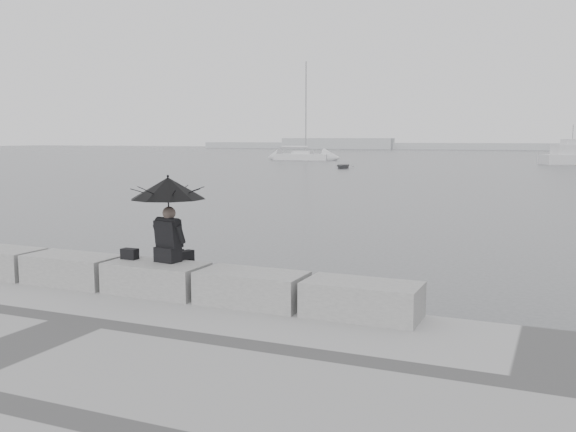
% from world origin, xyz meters
% --- Properties ---
extents(ground, '(360.00, 360.00, 0.00)m').
position_xyz_m(ground, '(0.00, 0.00, 0.00)').
color(ground, '#424547').
rests_on(ground, ground).
extents(stone_block_left, '(1.60, 0.80, 0.50)m').
position_xyz_m(stone_block_left, '(-1.70, -0.45, 0.75)').
color(stone_block_left, gray).
rests_on(stone_block_left, promenade).
extents(stone_block_centre, '(1.60, 0.80, 0.50)m').
position_xyz_m(stone_block_centre, '(0.00, -0.45, 0.75)').
color(stone_block_centre, gray).
rests_on(stone_block_centre, promenade).
extents(stone_block_right, '(1.60, 0.80, 0.50)m').
position_xyz_m(stone_block_right, '(1.70, -0.45, 0.75)').
color(stone_block_right, gray).
rests_on(stone_block_right, promenade).
extents(stone_block_far_right, '(1.60, 0.80, 0.50)m').
position_xyz_m(stone_block_far_right, '(3.40, -0.45, 0.75)').
color(stone_block_far_right, gray).
rests_on(stone_block_far_right, promenade).
extents(seated_person, '(1.20, 1.20, 1.39)m').
position_xyz_m(seated_person, '(0.12, -0.25, 2.01)').
color(seated_person, black).
rests_on(seated_person, stone_block_centre).
extents(bag, '(0.27, 0.15, 0.17)m').
position_xyz_m(bag, '(-0.58, -0.34, 1.09)').
color(bag, black).
rests_on(bag, stone_block_centre).
extents(distant_landmass, '(180.00, 8.00, 2.80)m').
position_xyz_m(distant_landmass, '(-8.14, 154.51, 0.90)').
color(distant_landmass, '#AEB0B3').
rests_on(distant_landmass, ground).
extents(sailboat_left, '(7.43, 2.71, 12.90)m').
position_xyz_m(sailboat_left, '(-26.38, 70.25, 0.53)').
color(sailboat_left, silver).
rests_on(sailboat_left, ground).
extents(dinghy, '(2.86, 1.45, 0.47)m').
position_xyz_m(dinghy, '(-14.14, 50.71, 0.23)').
color(dinghy, gray).
rests_on(dinghy, ground).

